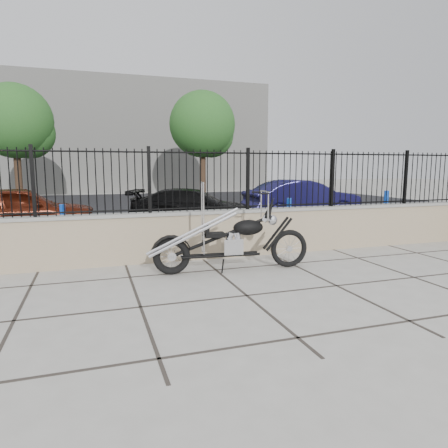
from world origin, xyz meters
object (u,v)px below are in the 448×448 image
Objects in this scene: car_red at (19,210)px; car_black at (193,207)px; chopper_motorcycle at (229,226)px; car_blue at (303,199)px.

car_black is at bearing -93.05° from car_red.
car_red is 0.99× the size of car_black.
chopper_motorcycle reaches higher than car_black.
chopper_motorcycle is 0.68× the size of car_black.
car_red is (-4.13, 5.40, -0.13)m from chopper_motorcycle.
car_blue is at bearing 56.21° from chopper_motorcycle.
chopper_motorcycle is 7.69m from car_blue.
chopper_motorcycle reaches higher than car_red.
chopper_motorcycle is 0.64× the size of car_blue.
chopper_motorcycle is 6.80m from car_red.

